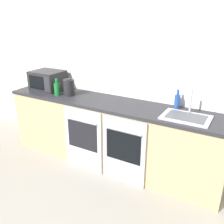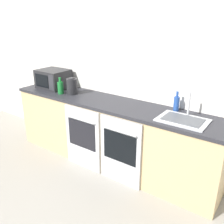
# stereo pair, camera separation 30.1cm
# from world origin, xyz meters

# --- Properties ---
(wall_back) EXTENTS (10.00, 0.06, 2.60)m
(wall_back) POSITION_xyz_m (0.00, 2.06, 1.30)
(wall_back) COLOR silver
(wall_back) RESTS_ON ground_plane
(counter_back) EXTENTS (3.06, 0.61, 0.92)m
(counter_back) POSITION_xyz_m (0.00, 1.74, 0.46)
(counter_back) COLOR tan
(counter_back) RESTS_ON ground_plane
(oven_left) EXTENTS (0.57, 0.06, 0.87)m
(oven_left) POSITION_xyz_m (-0.23, 1.43, 0.44)
(oven_left) COLOR silver
(oven_left) RESTS_ON ground_plane
(oven_right) EXTENTS (0.57, 0.06, 0.87)m
(oven_right) POSITION_xyz_m (0.38, 1.43, 0.44)
(oven_right) COLOR #B7BABF
(oven_right) RESTS_ON ground_plane
(microwave) EXTENTS (0.47, 0.39, 0.28)m
(microwave) POSITION_xyz_m (-1.12, 1.79, 1.06)
(microwave) COLOR #232326
(microwave) RESTS_ON counter_back
(bottle_blue) EXTENTS (0.07, 0.07, 0.24)m
(bottle_blue) POSITION_xyz_m (0.84, 1.93, 1.02)
(bottle_blue) COLOR #234793
(bottle_blue) RESTS_ON counter_back
(bottle_green) EXTENTS (0.08, 0.08, 0.24)m
(bottle_green) POSITION_xyz_m (-0.79, 1.62, 1.02)
(bottle_green) COLOR #19722D
(bottle_green) RESTS_ON counter_back
(kettle) EXTENTS (0.16, 0.16, 0.24)m
(kettle) POSITION_xyz_m (-0.64, 1.70, 1.04)
(kettle) COLOR #232326
(kettle) RESTS_ON counter_back
(sink) EXTENTS (0.53, 0.37, 0.29)m
(sink) POSITION_xyz_m (1.02, 1.68, 0.94)
(sink) COLOR #B7BABF
(sink) RESTS_ON counter_back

